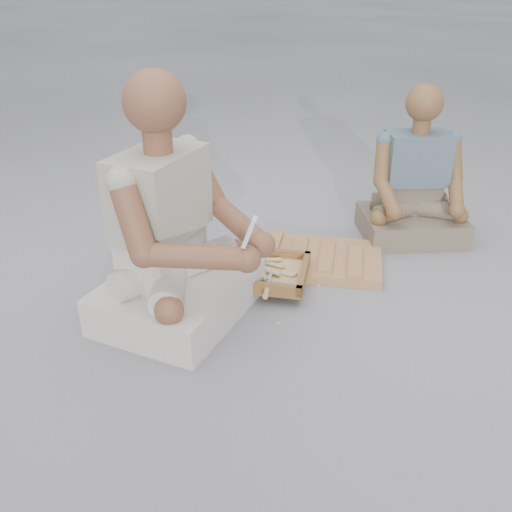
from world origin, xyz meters
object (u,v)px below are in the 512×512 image
at_px(carved_panel, 314,259).
at_px(tool_tray, 258,272).
at_px(craftsman, 174,240).
at_px(companion, 415,189).

relative_size(carved_panel, tool_tray, 1.28).
bearing_deg(craftsman, companion, 148.60).
bearing_deg(tool_tray, companion, 57.00).
xyz_separation_m(tool_tray, craftsman, (-0.21, -0.35, 0.27)).
bearing_deg(tool_tray, carved_panel, 61.56).
bearing_deg(companion, craftsman, 29.36).
xyz_separation_m(carved_panel, companion, (0.36, 0.51, 0.24)).
distance_m(tool_tray, craftsman, 0.49).
bearing_deg(craftsman, tool_tray, 150.47).
height_order(carved_panel, craftsman, craftsman).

